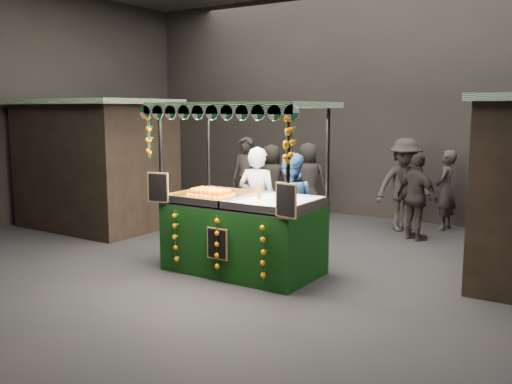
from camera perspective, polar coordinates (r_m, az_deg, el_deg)
The scene contains 13 objects.
ground at distance 8.49m, azimuth -0.87°, elevation -7.95°, with size 12.00×12.00×0.00m, color black.
market_hall at distance 8.20m, azimuth -0.93°, elevation 15.34°, with size 12.10×10.10×5.05m.
neighbour_stall_left at distance 11.89m, azimuth -16.01°, elevation 2.87°, with size 3.00×2.20×2.60m.
juice_stall at distance 8.19m, azimuth -1.40°, elevation -2.99°, with size 2.58×1.52×2.50m.
vendor_grey at distance 9.05m, azimuth 0.15°, elevation -1.06°, with size 0.72×0.53×1.81m.
vendor_blue at distance 8.88m, azimuth 3.48°, elevation -1.51°, with size 1.00×0.89×1.73m.
shopper_0 at distance 11.78m, azimuth -1.04°, elevation 1.21°, with size 0.68×0.46×1.83m.
shopper_1 at distance 9.57m, azimuth 23.22°, elevation -1.77°, with size 0.99×1.00×1.63m.
shopper_2 at distance 10.65m, azimuth 16.14°, elevation -0.50°, with size 1.02×0.77×1.61m.
shopper_3 at distance 11.39m, azimuth 14.92°, elevation 0.71°, with size 1.31×1.34×1.84m.
shopper_4 at distance 12.52m, azimuth 1.57°, elevation 1.18°, with size 0.89×0.68×1.63m.
shopper_6 at distance 11.75m, azimuth 18.84°, elevation 0.19°, with size 0.41×0.60×1.60m.
shopper_7 at distance 12.40m, azimuth 5.32°, elevation 1.20°, with size 0.98×0.86×1.68m.
Camera 1 is at (4.54, -6.76, 2.40)m, focal length 39.08 mm.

